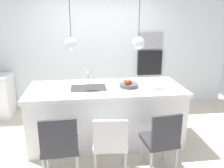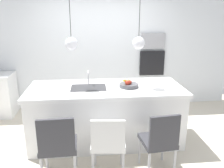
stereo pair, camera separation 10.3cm
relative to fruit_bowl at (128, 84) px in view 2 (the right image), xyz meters
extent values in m
plane|color=beige|center=(-0.36, 0.04, -0.99)|extent=(6.60, 6.60, 0.00)
cube|color=white|center=(-0.36, 1.69, 0.31)|extent=(6.00, 0.10, 2.60)
cube|color=white|center=(-0.36, 0.04, -0.55)|extent=(2.42, 0.95, 0.88)
cube|color=white|center=(-0.36, 0.04, -0.08)|extent=(2.48, 1.01, 0.06)
cube|color=#2D2D30|center=(-0.64, 0.04, -0.05)|extent=(0.56, 0.40, 0.02)
cylinder|color=silver|center=(-0.64, 0.28, 0.06)|extent=(0.02, 0.02, 0.22)
cylinder|color=silver|center=(-0.64, 0.20, 0.16)|extent=(0.02, 0.16, 0.02)
cylinder|color=#4C4C51|center=(0.00, 0.01, -0.02)|extent=(0.30, 0.30, 0.06)
sphere|color=#B22D1E|center=(-0.02, -0.05, 0.04)|extent=(0.08, 0.08, 0.08)
sphere|color=#B22D1E|center=(0.01, -0.02, 0.04)|extent=(0.07, 0.07, 0.07)
sphere|color=orange|center=(0.00, 0.01, 0.04)|extent=(0.08, 0.08, 0.08)
ellipsoid|color=yellow|center=(-0.05, 0.00, 0.06)|extent=(0.14, 0.18, 0.10)
cube|color=#9E9EA3|center=(0.81, 1.62, 0.51)|extent=(0.54, 0.08, 0.34)
cube|color=black|center=(0.81, 1.62, 0.01)|extent=(0.56, 0.08, 0.56)
cube|color=#333338|center=(-1.04, -0.84, -0.54)|extent=(0.48, 0.46, 0.06)
cube|color=#333338|center=(-1.03, -1.04, -0.29)|extent=(0.44, 0.06, 0.43)
cylinder|color=#B2B2B7|center=(-0.84, -0.64, -0.78)|extent=(0.04, 0.04, 0.42)
cylinder|color=#B2B2B7|center=(-1.24, -0.65, -0.78)|extent=(0.04, 0.04, 0.42)
cube|color=silver|center=(-0.40, -0.84, -0.54)|extent=(0.48, 0.46, 0.06)
cube|color=silver|center=(-0.42, -1.02, -0.32)|extent=(0.42, 0.08, 0.38)
cylinder|color=#B2B2B7|center=(-0.19, -0.68, -0.78)|extent=(0.04, 0.04, 0.42)
cylinder|color=#B2B2B7|center=(-0.57, -0.64, -0.78)|extent=(0.04, 0.04, 0.42)
cylinder|color=#B2B2B7|center=(-0.23, -1.03, -0.78)|extent=(0.04, 0.04, 0.42)
cylinder|color=#B2B2B7|center=(-0.60, -1.00, -0.78)|extent=(0.04, 0.04, 0.42)
cube|color=#333338|center=(0.26, -0.84, -0.55)|extent=(0.46, 0.48, 0.06)
cube|color=#333338|center=(0.28, -1.03, -0.31)|extent=(0.40, 0.08, 0.42)
cylinder|color=#B2B2B7|center=(0.42, -0.63, -0.78)|extent=(0.04, 0.04, 0.41)
cylinder|color=#B2B2B7|center=(0.06, -0.67, -0.78)|extent=(0.04, 0.04, 0.41)
cylinder|color=#B2B2B7|center=(0.46, -1.00, -0.78)|extent=(0.04, 0.04, 0.41)
cylinder|color=#B2B2B7|center=(0.11, -1.04, -0.78)|extent=(0.04, 0.04, 0.41)
sphere|color=silver|center=(-0.87, 0.04, 0.65)|extent=(0.20, 0.20, 0.20)
cylinder|color=black|center=(-0.87, 0.04, 1.05)|extent=(0.01, 0.01, 0.60)
sphere|color=silver|center=(0.15, 0.04, 0.65)|extent=(0.20, 0.20, 0.20)
cylinder|color=black|center=(0.15, 0.04, 1.05)|extent=(0.01, 0.01, 0.60)
camera|label=1|loc=(-0.72, -3.55, 1.09)|focal=37.73mm
camera|label=2|loc=(-0.61, -3.56, 1.09)|focal=37.73mm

